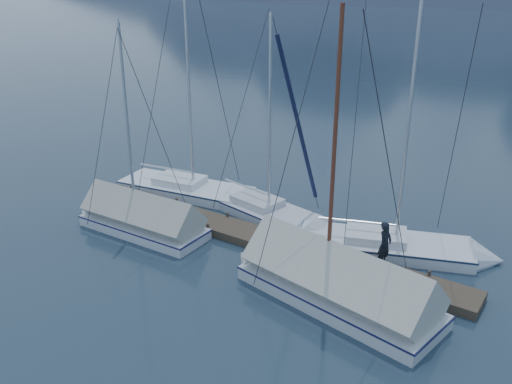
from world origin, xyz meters
TOP-DOWN VIEW (x-y plane):
  - ground at (0.00, 0.00)m, footprint 1000.00×1000.00m
  - dock at (0.00, 2.00)m, footprint 18.00×1.50m
  - mooring_posts at (-0.50, 2.00)m, footprint 15.12×1.52m
  - sailboat_open_left at (-4.87, 4.52)m, footprint 8.24×3.70m
  - sailboat_open_mid at (-0.30, 4.15)m, footprint 7.69×3.60m
  - sailboat_open_right at (5.67, 4.47)m, footprint 8.21×4.86m
  - sailboat_covered_near at (4.19, -0.11)m, footprint 8.51×3.98m
  - sailboat_covered_far at (-5.02, -0.02)m, footprint 6.85×2.89m
  - person at (5.35, 2.45)m, footprint 0.50×0.68m

SIDE VIEW (x-z plane):
  - ground at x=0.00m, z-range 0.00..0.00m
  - dock at x=0.00m, z-range -0.16..0.38m
  - sailboat_open_mid at x=-0.30m, z-range -4.74..5.08m
  - sailboat_open_right at x=5.67m, z-range -5.06..5.43m
  - sailboat_open_left at x=-4.87m, z-range -5.09..5.46m
  - mooring_posts at x=-0.50m, z-range 0.17..0.52m
  - sailboat_covered_far at x=-5.02m, z-range -4.30..5.23m
  - sailboat_covered_near at x=4.19m, z-range -4.80..5.86m
  - person at x=5.35m, z-range 0.34..2.08m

